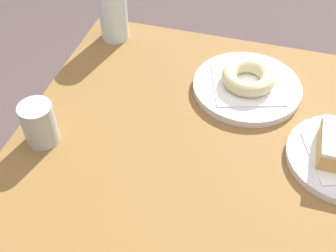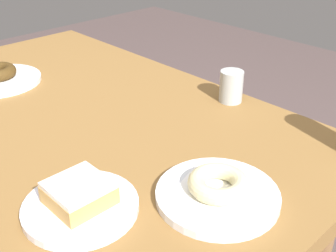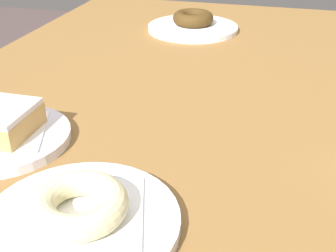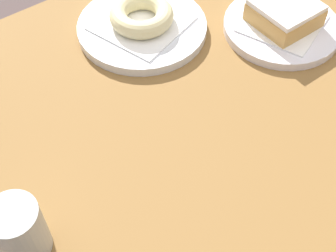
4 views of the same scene
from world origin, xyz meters
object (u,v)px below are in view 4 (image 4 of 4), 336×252
Objects in this scene: donut_sugar_ring at (142,15)px; sugar_jar at (20,230)px; plate_glazed_square at (282,27)px; donut_glazed_square at (285,13)px; plate_sugar_ring at (142,27)px.

donut_sugar_ring is 0.41m from sugar_jar.
donut_glazed_square is (0.00, 0.00, 0.03)m from plate_glazed_square.
plate_glazed_square is 2.41× the size of sugar_jar.
sugar_jar is at bearing 100.55° from donut_glazed_square.
sugar_jar is at bearing 100.55° from plate_glazed_square.
donut_sugar_ring is 0.24m from donut_glazed_square.
donut_sugar_ring is 0.54× the size of plate_glazed_square.
plate_sugar_ring is 0.41m from sugar_jar.
plate_sugar_ring is 1.11× the size of plate_glazed_square.
donut_glazed_square reaches higher than plate_sugar_ring.
donut_glazed_square is at bearing -126.49° from donut_sugar_ring.
plate_sugar_ring reaches higher than plate_glazed_square.
sugar_jar reaches higher than donut_sugar_ring.
donut_sugar_ring reaches higher than plate_sugar_ring.
sugar_jar is at bearing 125.54° from plate_sugar_ring.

